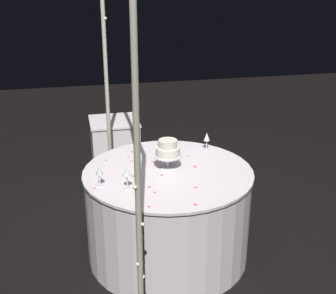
# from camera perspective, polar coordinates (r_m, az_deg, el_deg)

# --- Properties ---
(ground_plane) EXTENTS (12.00, 12.00, 0.00)m
(ground_plane) POSITION_cam_1_polar(r_m,az_deg,el_deg) (3.86, 0.00, -13.27)
(ground_plane) COLOR black
(decorative_arch) EXTENTS (1.84, 0.06, 2.36)m
(decorative_arch) POSITION_cam_1_polar(r_m,az_deg,el_deg) (3.19, -6.53, 8.51)
(decorative_arch) COLOR #B7B29E
(decorative_arch) RESTS_ON ground
(main_table) EXTENTS (1.32, 1.32, 0.76)m
(main_table) POSITION_cam_1_polar(r_m,az_deg,el_deg) (3.66, 0.00, -8.41)
(main_table) COLOR white
(main_table) RESTS_ON ground
(side_table) EXTENTS (0.49, 0.49, 0.77)m
(side_table) POSITION_cam_1_polar(r_m,az_deg,el_deg) (4.78, -6.68, -0.99)
(side_table) COLOR white
(side_table) RESTS_ON ground
(tiered_cake) EXTENTS (0.22, 0.22, 0.23)m
(tiered_cake) POSITION_cam_1_polar(r_m,az_deg,el_deg) (3.48, -0.02, -0.37)
(tiered_cake) COLOR silver
(tiered_cake) RESTS_ON main_table
(wine_glass_0) EXTENTS (0.06, 0.06, 0.16)m
(wine_glass_0) POSITION_cam_1_polar(r_m,az_deg,el_deg) (3.17, -5.24, -3.30)
(wine_glass_0) COLOR silver
(wine_glass_0) RESTS_ON main_table
(wine_glass_1) EXTENTS (0.06, 0.06, 0.16)m
(wine_glass_1) POSITION_cam_1_polar(r_m,az_deg,el_deg) (3.24, -8.71, -3.08)
(wine_glass_1) COLOR silver
(wine_glass_1) RESTS_ON main_table
(wine_glass_2) EXTENTS (0.06, 0.06, 0.15)m
(wine_glass_2) POSITION_cam_1_polar(r_m,az_deg,el_deg) (3.87, 4.93, 1.18)
(wine_glass_2) COLOR silver
(wine_glass_2) RESTS_ON main_table
(rose_petal_0) EXTENTS (0.04, 0.04, 0.00)m
(rose_petal_0) POSITION_cam_1_polar(r_m,az_deg,el_deg) (3.84, 1.12, -0.56)
(rose_petal_0) COLOR #EA6B84
(rose_petal_0) RESTS_ON main_table
(rose_petal_1) EXTENTS (0.04, 0.05, 0.00)m
(rose_petal_1) POSITION_cam_1_polar(r_m,az_deg,el_deg) (3.84, -4.46, -0.62)
(rose_petal_1) COLOR #EA6B84
(rose_petal_1) RESTS_ON main_table
(rose_petal_2) EXTENTS (0.03, 0.02, 0.00)m
(rose_petal_2) POSITION_cam_1_polar(r_m,az_deg,el_deg) (3.74, -5.03, -1.30)
(rose_petal_2) COLOR #EA6B84
(rose_petal_2) RESTS_ON main_table
(rose_petal_3) EXTENTS (0.04, 0.03, 0.00)m
(rose_petal_3) POSITION_cam_1_polar(r_m,az_deg,el_deg) (3.23, -2.34, -5.10)
(rose_petal_3) COLOR #EA6B84
(rose_petal_3) RESTS_ON main_table
(rose_petal_4) EXTENTS (0.03, 0.04, 0.00)m
(rose_petal_4) POSITION_cam_1_polar(r_m,az_deg,el_deg) (3.75, 2.49, -1.14)
(rose_petal_4) COLOR #EA6B84
(rose_petal_4) RESTS_ON main_table
(rose_petal_5) EXTENTS (0.03, 0.02, 0.00)m
(rose_petal_5) POSITION_cam_1_polar(r_m,az_deg,el_deg) (3.68, -1.11, -1.62)
(rose_petal_5) COLOR #EA6B84
(rose_petal_5) RESTS_ON main_table
(rose_petal_6) EXTENTS (0.04, 0.05, 0.00)m
(rose_petal_6) POSITION_cam_1_polar(r_m,az_deg,el_deg) (3.48, -8.56, -3.26)
(rose_petal_6) COLOR #EA6B84
(rose_petal_6) RESTS_ON main_table
(rose_petal_7) EXTENTS (0.03, 0.03, 0.00)m
(rose_petal_7) POSITION_cam_1_polar(r_m,az_deg,el_deg) (2.98, -2.44, -7.54)
(rose_petal_7) COLOR #EA6B84
(rose_petal_7) RESTS_ON main_table
(rose_petal_8) EXTENTS (0.03, 0.03, 0.00)m
(rose_petal_8) POSITION_cam_1_polar(r_m,az_deg,el_deg) (3.15, -1.68, -5.79)
(rose_petal_8) COLOR #EA6B84
(rose_petal_8) RESTS_ON main_table
(rose_petal_9) EXTENTS (0.03, 0.03, 0.00)m
(rose_petal_9) POSITION_cam_1_polar(r_m,az_deg,el_deg) (3.66, -4.65, -1.78)
(rose_petal_9) COLOR #EA6B84
(rose_petal_9) RESTS_ON main_table
(rose_petal_10) EXTENTS (0.04, 0.04, 0.00)m
(rose_petal_10) POSITION_cam_1_polar(r_m,az_deg,el_deg) (3.41, -0.81, -3.57)
(rose_petal_10) COLOR #EA6B84
(rose_petal_10) RESTS_ON main_table
(rose_petal_11) EXTENTS (0.03, 0.02, 0.00)m
(rose_petal_11) POSITION_cam_1_polar(r_m,az_deg,el_deg) (3.54, 3.52, -2.59)
(rose_petal_11) COLOR #EA6B84
(rose_petal_11) RESTS_ON main_table
(rose_petal_12) EXTENTS (0.04, 0.03, 0.00)m
(rose_petal_12) POSITION_cam_1_polar(r_m,az_deg,el_deg) (3.01, 3.48, -7.30)
(rose_petal_12) COLOR #EA6B84
(rose_petal_12) RESTS_ON main_table
(rose_petal_13) EXTENTS (0.03, 0.02, 0.00)m
(rose_petal_13) POSITION_cam_1_polar(r_m,az_deg,el_deg) (4.00, -1.33, 0.35)
(rose_petal_13) COLOR #EA6B84
(rose_petal_13) RESTS_ON main_table
(rose_petal_14) EXTENTS (0.03, 0.04, 0.00)m
(rose_petal_14) POSITION_cam_1_polar(r_m,az_deg,el_deg) (3.66, -0.55, -1.72)
(rose_petal_14) COLOR #EA6B84
(rose_petal_14) RESTS_ON main_table
(rose_petal_15) EXTENTS (0.03, 0.03, 0.00)m
(rose_petal_15) POSITION_cam_1_polar(r_m,az_deg,el_deg) (3.26, -9.31, -5.15)
(rose_petal_15) COLOR #EA6B84
(rose_petal_15) RESTS_ON main_table
(rose_petal_16) EXTENTS (0.04, 0.05, 0.00)m
(rose_petal_16) POSITION_cam_1_polar(r_m,az_deg,el_deg) (3.64, -1.84, -1.87)
(rose_petal_16) COLOR #EA6B84
(rose_petal_16) RESTS_ON main_table
(rose_petal_17) EXTENTS (0.03, 0.04, 0.00)m
(rose_petal_17) POSITION_cam_1_polar(r_m,az_deg,el_deg) (3.40, -4.44, -3.70)
(rose_petal_17) COLOR #EA6B84
(rose_petal_17) RESTS_ON main_table
(rose_petal_18) EXTENTS (0.04, 0.04, 0.00)m
(rose_petal_18) POSITION_cam_1_polar(r_m,az_deg,el_deg) (3.56, 3.38, -2.44)
(rose_petal_18) COLOR #EA6B84
(rose_petal_18) RESTS_ON main_table
(rose_petal_19) EXTENTS (0.03, 0.03, 0.00)m
(rose_petal_19) POSITION_cam_1_polar(r_m,az_deg,el_deg) (3.70, -7.86, -1.68)
(rose_petal_19) COLOR #EA6B84
(rose_petal_19) RESTS_ON main_table
(rose_petal_20) EXTENTS (0.04, 0.04, 0.00)m
(rose_petal_20) POSITION_cam_1_polar(r_m,az_deg,el_deg) (3.23, 3.51, -5.13)
(rose_petal_20) COLOR #EA6B84
(rose_petal_20) RESTS_ON main_table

